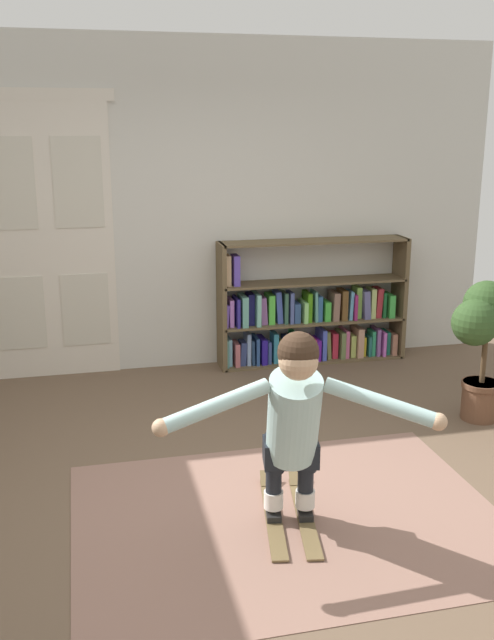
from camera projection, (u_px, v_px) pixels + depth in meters
name	position (u px, v px, depth m)	size (l,w,h in m)	color
ground_plane	(235.00, 500.00, 4.30)	(7.20, 7.20, 0.00)	brown
back_wall	(171.00, 208.00, 6.35)	(6.00, 0.10, 2.90)	beige
double_door	(48.00, 238.00, 6.12)	(1.22, 0.05, 2.45)	beige
rug	(289.00, 518.00, 4.10)	(2.42, 1.85, 0.01)	#8C6658
bookshelf	(308.00, 316.00, 6.70)	(1.77, 0.30, 1.15)	brown
potted_plant	(482.00, 329.00, 5.35)	(0.50, 0.46, 1.05)	brown
skis_pair	(288.00, 512.00, 4.12)	(0.42, 0.92, 0.07)	brown
person_skier	(294.00, 416.00, 3.77)	(1.44, 0.72, 1.11)	white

